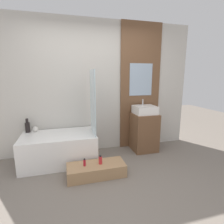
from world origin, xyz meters
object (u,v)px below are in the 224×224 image
at_px(bathtub, 60,148).
at_px(vase_round_light, 35,129).
at_px(vase_tall_dark, 28,127).
at_px(bottle_soap_secondary, 100,160).
at_px(bottle_soap_primary, 84,163).
at_px(sink, 145,110).
at_px(wooden_step_bench, 96,170).

xyz_separation_m(bathtub, vase_round_light, (-0.41, 0.27, 0.31)).
height_order(vase_tall_dark, vase_round_light, vase_tall_dark).
relative_size(bathtub, vase_round_light, 12.79).
bearing_deg(vase_tall_dark, bathtub, -26.95).
xyz_separation_m(vase_tall_dark, bottle_soap_secondary, (1.17, -0.89, -0.38)).
distance_m(vase_round_light, bottle_soap_primary, 1.23).
xyz_separation_m(bathtub, sink, (1.70, 0.11, 0.60)).
height_order(vase_tall_dark, bottle_soap_secondary, vase_tall_dark).
xyz_separation_m(sink, vase_round_light, (-2.11, 0.16, -0.29)).
distance_m(wooden_step_bench, bottle_soap_secondary, 0.17).
height_order(bottle_soap_primary, bottle_soap_secondary, bottle_soap_secondary).
bearing_deg(bathtub, sink, 3.74).
bearing_deg(wooden_step_bench, bathtub, 132.26).
bearing_deg(bottle_soap_primary, vase_tall_dark, 136.02).
relative_size(bathtub, bottle_soap_primary, 10.77).
relative_size(sink, vase_round_light, 4.33).
bearing_deg(sink, bathtub, -176.26).
distance_m(wooden_step_bench, bottle_soap_primary, 0.23).
bearing_deg(vase_round_light, sink, -4.28).
xyz_separation_m(wooden_step_bench, bottle_soap_primary, (-0.18, 0.00, 0.15)).
height_order(bathtub, wooden_step_bench, bathtub).
bearing_deg(wooden_step_bench, vase_tall_dark, 141.08).
distance_m(bathtub, wooden_step_bench, 0.84).
bearing_deg(vase_tall_dark, wooden_step_bench, -38.92).
bearing_deg(vase_tall_dark, vase_round_light, -3.15).
bearing_deg(bathtub, wooden_step_bench, -47.74).
bearing_deg(vase_round_light, vase_tall_dark, 176.85).
bearing_deg(sink, vase_tall_dark, 175.78).
bearing_deg(bottle_soap_secondary, sink, 33.83).
distance_m(vase_tall_dark, bottle_soap_primary, 1.33).
bearing_deg(bottle_soap_primary, vase_round_light, 131.92).
height_order(wooden_step_bench, sink, sink).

